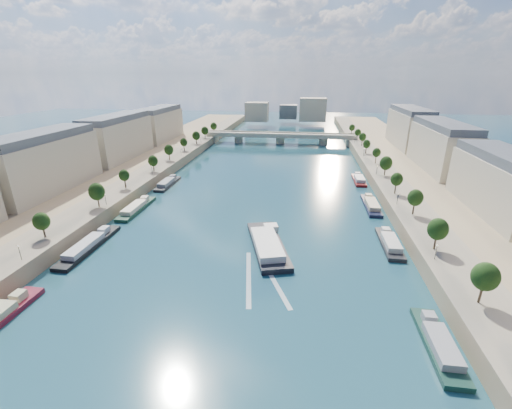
% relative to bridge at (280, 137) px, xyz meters
% --- Properties ---
extents(ground, '(700.00, 700.00, 0.00)m').
position_rel_bridge_xyz_m(ground, '(0.00, -121.01, -5.08)').
color(ground, '#0C3239').
rests_on(ground, ground).
extents(quay_left, '(44.00, 520.00, 5.00)m').
position_rel_bridge_xyz_m(quay_left, '(-72.00, -121.01, -2.58)').
color(quay_left, '#9E8460').
rests_on(quay_left, ground).
extents(quay_right, '(44.00, 520.00, 5.00)m').
position_rel_bridge_xyz_m(quay_right, '(72.00, -121.01, -2.58)').
color(quay_right, '#9E8460').
rests_on(quay_right, ground).
extents(pave_left, '(14.00, 520.00, 0.10)m').
position_rel_bridge_xyz_m(pave_left, '(-57.00, -121.01, -0.03)').
color(pave_left, gray).
rests_on(pave_left, quay_left).
extents(pave_right, '(14.00, 520.00, 0.10)m').
position_rel_bridge_xyz_m(pave_right, '(57.00, -121.01, -0.03)').
color(pave_right, gray).
rests_on(pave_right, quay_right).
extents(trees_left, '(4.80, 268.80, 8.26)m').
position_rel_bridge_xyz_m(trees_left, '(-55.00, -119.01, 5.39)').
color(trees_left, '#382B1E').
rests_on(trees_left, ground).
extents(trees_right, '(4.80, 268.80, 8.26)m').
position_rel_bridge_xyz_m(trees_right, '(55.00, -111.01, 5.39)').
color(trees_right, '#382B1E').
rests_on(trees_right, ground).
extents(lamps_left, '(0.36, 200.36, 4.28)m').
position_rel_bridge_xyz_m(lamps_left, '(-52.50, -131.01, 2.70)').
color(lamps_left, black).
rests_on(lamps_left, ground).
extents(lamps_right, '(0.36, 200.36, 4.28)m').
position_rel_bridge_xyz_m(lamps_right, '(52.50, -116.01, 2.70)').
color(lamps_right, black).
rests_on(lamps_right, ground).
extents(buildings_left, '(16.00, 226.00, 23.20)m').
position_rel_bridge_xyz_m(buildings_left, '(-85.00, -109.01, 11.37)').
color(buildings_left, '#BAA98F').
rests_on(buildings_left, ground).
extents(buildings_right, '(16.00, 226.00, 23.20)m').
position_rel_bridge_xyz_m(buildings_right, '(85.00, -109.01, 11.37)').
color(buildings_right, '#BAA98F').
rests_on(buildings_right, ground).
extents(skyline, '(79.00, 42.00, 22.00)m').
position_rel_bridge_xyz_m(skyline, '(3.19, 98.51, 9.57)').
color(skyline, '#BAA98F').
rests_on(skyline, ground).
extents(bridge, '(112.00, 12.00, 8.15)m').
position_rel_bridge_xyz_m(bridge, '(0.00, 0.00, 0.00)').
color(bridge, '#C1B79E').
rests_on(bridge, ground).
extents(tour_barge, '(17.03, 31.99, 4.18)m').
position_rel_bridge_xyz_m(tour_barge, '(8.33, -166.49, -3.87)').
color(tour_barge, black).
rests_on(tour_barge, ground).
extents(wake, '(14.75, 25.86, 0.04)m').
position_rel_bridge_xyz_m(wake, '(8.33, -183.01, -5.06)').
color(wake, silver).
rests_on(wake, ground).
extents(moored_barges_left, '(5.00, 121.26, 3.60)m').
position_rel_bridge_xyz_m(moored_barges_left, '(-45.50, -160.24, -4.24)').
color(moored_barges_left, maroon).
rests_on(moored_barges_left, ground).
extents(moored_barges_right, '(5.00, 162.57, 3.60)m').
position_rel_bridge_xyz_m(moored_barges_right, '(45.50, -165.88, -4.24)').
color(moored_barges_right, black).
rests_on(moored_barges_right, ground).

